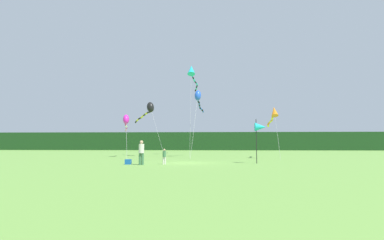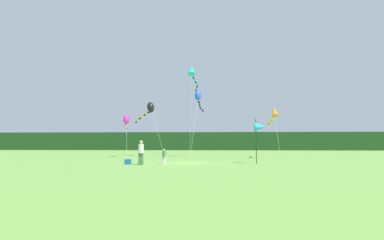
{
  "view_description": "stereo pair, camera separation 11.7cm",
  "coord_description": "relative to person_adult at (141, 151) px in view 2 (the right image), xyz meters",
  "views": [
    {
      "loc": [
        1.72,
        -24.19,
        1.63
      ],
      "look_at": [
        0.0,
        6.0,
        4.04
      ],
      "focal_mm": 27.27,
      "sensor_mm": 36.0,
      "label": 1
    },
    {
      "loc": [
        1.84,
        -24.18,
        1.63
      ],
      "look_at": [
        0.0,
        6.0,
        4.04
      ],
      "focal_mm": 27.27,
      "sensor_mm": 36.0,
      "label": 2
    }
  ],
  "objects": [
    {
      "name": "ground_plane",
      "position": [
        3.36,
        2.31,
        -1.03
      ],
      "size": [
        120.0,
        120.0,
        0.0
      ],
      "primitive_type": "plane",
      "color": "#6B9E42"
    },
    {
      "name": "distant_treeline",
      "position": [
        3.36,
        47.31,
        1.09
      ],
      "size": [
        108.0,
        2.21,
        4.24
      ],
      "primitive_type": "cube",
      "color": "#193D19",
      "rests_on": "ground"
    },
    {
      "name": "person_adult",
      "position": [
        0.0,
        0.0,
        0.0
      ],
      "size": [
        0.4,
        0.4,
        1.84
      ],
      "color": "#3F724C",
      "rests_on": "ground"
    },
    {
      "name": "person_child",
      "position": [
        1.65,
        0.65,
        -0.36
      ],
      "size": [
        0.26,
        0.26,
        1.19
      ],
      "color": "silver",
      "rests_on": "ground"
    },
    {
      "name": "cooler_box",
      "position": [
        -1.13,
        0.49,
        -0.83
      ],
      "size": [
        0.45,
        0.38,
        0.39
      ],
      "primitive_type": "cube",
      "color": "#1959B2",
      "rests_on": "ground"
    },
    {
      "name": "banner_flag_pole",
      "position": [
        9.3,
        2.08,
        1.89
      ],
      "size": [
        0.9,
        0.7,
        3.59
      ],
      "color": "black",
      "rests_on": "ground"
    },
    {
      "name": "kite_cyan",
      "position": [
        2.77,
        18.26,
        10.6
      ],
      "size": [
        1.35,
        10.47,
        12.65
      ],
      "color": "#B2B2B2",
      "rests_on": "ground"
    },
    {
      "name": "kite_magenta",
      "position": [
        -4.63,
        11.85,
        3.26
      ],
      "size": [
        2.59,
        8.08,
        5.18
      ],
      "color": "#B2B2B2",
      "rests_on": "ground"
    },
    {
      "name": "kite_blue",
      "position": [
        3.87,
        12.44,
        6.03
      ],
      "size": [
        1.31,
        7.79,
        7.98
      ],
      "color": "#B2B2B2",
      "rests_on": "ground"
    },
    {
      "name": "kite_orange",
      "position": [
        12.09,
        9.81,
        3.78
      ],
      "size": [
        0.74,
        6.27,
        5.64
      ],
      "color": "#B2B2B2",
      "rests_on": "ground"
    },
    {
      "name": "kite_black",
      "position": [
        -2.36,
        14.08,
        4.91
      ],
      "size": [
        5.32,
        7.2,
        6.91
      ],
      "color": "#B2B2B2",
      "rests_on": "ground"
    }
  ]
}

